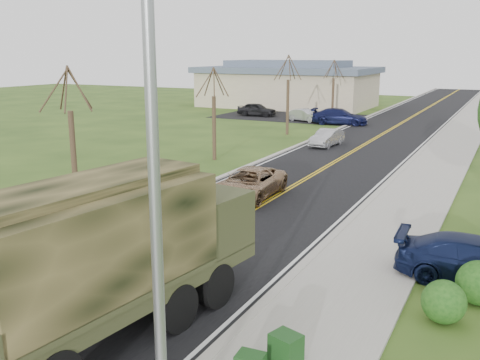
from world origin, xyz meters
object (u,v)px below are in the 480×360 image
Objects in this scene: pickup_navy at (477,261)px; military_truck at (111,245)px; suv_champagne at (249,183)px; utility_box_near at (286,352)px; sedan_silver at (327,138)px.

military_truck is at bearing 130.96° from pickup_navy.
suv_champagne reaches higher than utility_box_near.
suv_champagne is at bearing 136.82° from utility_box_near.
military_truck is 1.66× the size of suv_champagne.
pickup_navy is 5.79× the size of utility_box_near.
sedan_silver is 4.62× the size of utility_box_near.
sedan_silver is at bearing 26.33° from pickup_navy.
military_truck is 28.03m from sedan_silver.
pickup_navy is at bearing 82.12° from utility_box_near.
suv_champagne is at bearing -80.03° from sedan_silver.
military_truck is at bearing -158.52° from utility_box_near.
sedan_silver is at bearing 123.94° from utility_box_near.
military_truck is 2.18× the size of sedan_silver.
military_truck is at bearing -80.17° from suv_champagne.
military_truck reaches higher than utility_box_near.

